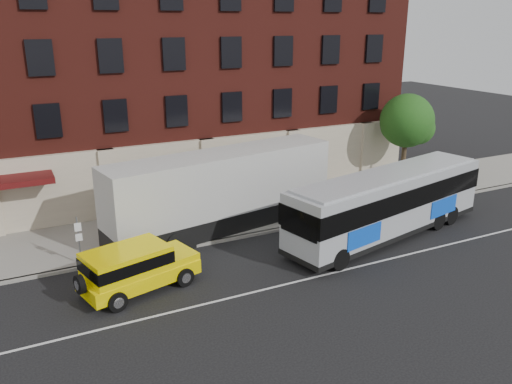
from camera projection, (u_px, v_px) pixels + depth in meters
name	position (u px, v px, depth m)	size (l,w,h in m)	color
ground	(307.00, 285.00, 22.59)	(120.00, 120.00, 0.00)	black
sidewalk	(226.00, 217.00, 30.23)	(60.00, 6.00, 0.15)	gray
kerb	(248.00, 235.00, 27.67)	(60.00, 0.25, 0.15)	gray
lane_line	(301.00, 280.00, 23.01)	(60.00, 0.12, 0.01)	silver
building	(177.00, 74.00, 34.62)	(30.00, 12.10, 15.00)	#561B14
sign_pole	(79.00, 239.00, 23.80)	(0.30, 0.20, 2.50)	slate
street_tree	(407.00, 123.00, 34.98)	(3.60, 3.60, 6.20)	#372B1B
city_bus	(388.00, 202.00, 27.20)	(13.09, 5.43, 3.51)	#9FA3A8
yellow_suv	(134.00, 266.00, 21.81)	(5.35, 3.22, 1.99)	#FEE300
shipping_container	(222.00, 192.00, 28.04)	(13.24, 4.85, 4.33)	black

